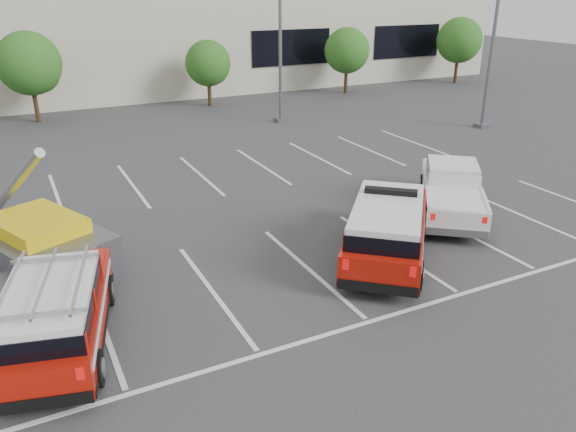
% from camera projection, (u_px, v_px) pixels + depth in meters
% --- Properties ---
extents(ground, '(120.00, 120.00, 0.00)m').
position_uv_depth(ground, '(308.00, 269.00, 15.01)').
color(ground, '#333335').
rests_on(ground, ground).
extents(stall_markings, '(23.00, 15.00, 0.01)m').
position_uv_depth(stall_markings, '(244.00, 213.00, 18.72)').
color(stall_markings, silver).
rests_on(stall_markings, ground).
extents(convention_building, '(60.00, 16.99, 13.20)m').
position_uv_depth(convention_building, '(95.00, 20.00, 39.57)').
color(convention_building, '#B5A899').
rests_on(convention_building, ground).
extents(tree_mid_left, '(3.37, 3.37, 4.85)m').
position_uv_depth(tree_mid_left, '(31.00, 66.00, 29.99)').
color(tree_mid_left, '#3F2B19').
rests_on(tree_mid_left, ground).
extents(tree_mid_right, '(2.77, 2.77, 3.99)m').
position_uv_depth(tree_mid_right, '(209.00, 65.00, 34.36)').
color(tree_mid_right, '#3F2B19').
rests_on(tree_mid_right, ground).
extents(tree_right, '(3.07, 3.07, 4.42)m').
position_uv_depth(tree_right, '(348.00, 52.00, 38.42)').
color(tree_right, '#3F2B19').
rests_on(tree_right, ground).
extents(tree_far_right, '(3.37, 3.37, 4.85)m').
position_uv_depth(tree_far_right, '(460.00, 42.00, 42.48)').
color(tree_far_right, '#3F2B19').
rests_on(tree_far_right, ground).
extents(light_pole_mid, '(0.90, 0.60, 10.24)m').
position_uv_depth(light_pole_mid, '(280.00, 23.00, 29.14)').
color(light_pole_mid, '#59595E').
rests_on(light_pole_mid, ground).
extents(light_pole_right, '(0.90, 0.60, 10.24)m').
position_uv_depth(light_pole_right, '(495.00, 25.00, 27.94)').
color(light_pole_right, '#59595E').
rests_on(light_pole_right, ground).
extents(fire_chief_suv, '(4.94, 5.31, 1.87)m').
position_uv_depth(fire_chief_suv, '(387.00, 232.00, 15.37)').
color(fire_chief_suv, '#A11207').
rests_on(fire_chief_suv, ground).
extents(white_pickup, '(4.61, 5.21, 1.60)m').
position_uv_depth(white_pickup, '(451.00, 194.00, 18.51)').
color(white_pickup, silver).
rests_on(white_pickup, ground).
extents(ladder_suv, '(2.91, 4.95, 1.83)m').
position_uv_depth(ladder_suv, '(57.00, 318.00, 11.48)').
color(ladder_suv, '#A11207').
rests_on(ladder_suv, ground).
extents(utility_rig, '(3.75, 4.95, 3.53)m').
position_uv_depth(utility_rig, '(38.00, 250.00, 14.46)').
color(utility_rig, '#59595E').
rests_on(utility_rig, ground).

